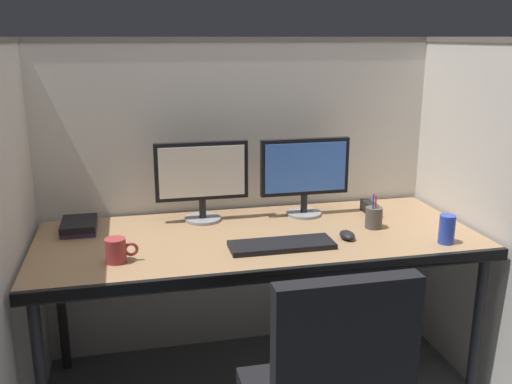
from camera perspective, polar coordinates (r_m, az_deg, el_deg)
name	(u,v)px	position (r m, az deg, el deg)	size (l,w,h in m)	color
cubicle_partition_rear	(239,197)	(2.88, -1.75, -0.48)	(2.21, 0.06, 1.57)	beige
cubicle_partition_left	(10,251)	(2.36, -23.55, -5.43)	(0.06, 1.41, 1.57)	beige
cubicle_partition_right	(476,215)	(2.77, 21.28, -2.20)	(0.06, 1.41, 1.57)	beige
desk	(259,246)	(2.48, 0.32, -5.48)	(1.90, 0.80, 0.74)	#997551
monitor_left	(202,176)	(2.62, -5.48, 1.62)	(0.43, 0.17, 0.37)	gray
monitor_right	(305,172)	(2.70, 4.94, 2.06)	(0.43, 0.17, 0.37)	gray
keyboard_main	(282,245)	(2.33, 2.60, -5.34)	(0.43, 0.15, 0.02)	black
computer_mouse	(347,235)	(2.45, 9.16, -4.30)	(0.06, 0.10, 0.04)	black
book_stack	(79,226)	(2.63, -17.37, -3.26)	(0.15, 0.22, 0.05)	#4C3366
coffee_mug	(117,250)	(2.23, -13.86, -5.73)	(0.13, 0.08, 0.09)	#993333
pen_cup	(374,218)	(2.60, 11.76, -2.53)	(0.08, 0.08, 0.16)	#4C4742
red_stapler	(370,208)	(2.81, 11.43, -1.62)	(0.04, 0.15, 0.06)	black
soda_can	(447,229)	(2.49, 18.66, -3.58)	(0.07, 0.07, 0.12)	#263FB2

